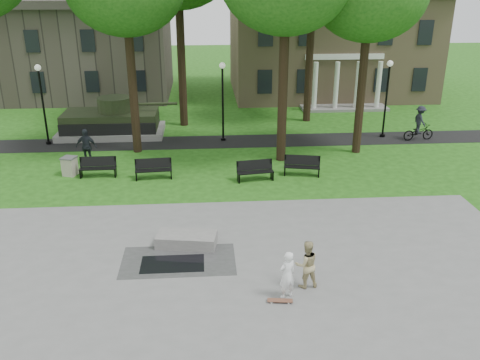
# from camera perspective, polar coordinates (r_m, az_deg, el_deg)

# --- Properties ---
(ground) EXTENTS (120.00, 120.00, 0.00)m
(ground) POSITION_cam_1_polar(r_m,az_deg,el_deg) (19.90, -1.84, -6.10)
(ground) COLOR #1E4D12
(ground) RESTS_ON ground
(plaza) EXTENTS (22.00, 16.00, 0.02)m
(plaza) POSITION_cam_1_polar(r_m,az_deg,el_deg) (15.65, -1.04, -14.63)
(plaza) COLOR gray
(plaza) RESTS_ON ground
(footpath) EXTENTS (44.00, 2.60, 0.01)m
(footpath) POSITION_cam_1_polar(r_m,az_deg,el_deg) (31.02, -2.79, 4.31)
(footpath) COLOR black
(footpath) RESTS_ON ground
(building_right) EXTENTS (17.00, 12.00, 8.60)m
(building_right) POSITION_cam_1_polar(r_m,az_deg,el_deg) (45.13, 9.85, 15.16)
(building_right) COLOR #9E8460
(building_right) RESTS_ON ground
(building_left) EXTENTS (15.00, 10.00, 7.20)m
(building_left) POSITION_cam_1_polar(r_m,az_deg,el_deg) (45.64, -17.76, 13.60)
(building_left) COLOR #4C443D
(building_left) RESTS_ON ground
(lamp_left) EXTENTS (0.36, 0.36, 4.73)m
(lamp_left) POSITION_cam_1_polar(r_m,az_deg,el_deg) (31.98, -21.33, 8.56)
(lamp_left) COLOR black
(lamp_left) RESTS_ON ground
(lamp_mid) EXTENTS (0.36, 0.36, 4.73)m
(lamp_mid) POSITION_cam_1_polar(r_m,az_deg,el_deg) (30.61, -1.96, 9.48)
(lamp_mid) COLOR black
(lamp_mid) RESTS_ON ground
(lamp_right) EXTENTS (0.36, 0.36, 4.73)m
(lamp_right) POSITION_cam_1_polar(r_m,az_deg,el_deg) (32.55, 16.17, 9.39)
(lamp_right) COLOR black
(lamp_right) RESTS_ON ground
(tank_monument) EXTENTS (7.45, 3.40, 2.40)m
(tank_monument) POSITION_cam_1_polar(r_m,az_deg,el_deg) (33.21, -14.20, 6.37)
(tank_monument) COLOR gray
(tank_monument) RESTS_ON ground
(puddle) EXTENTS (2.20, 1.20, 0.00)m
(puddle) POSITION_cam_1_polar(r_m,az_deg,el_deg) (18.08, -7.59, -9.31)
(puddle) COLOR black
(puddle) RESTS_ON plaza
(concrete_block) EXTENTS (2.33, 1.34, 0.45)m
(concrete_block) POSITION_cam_1_polar(r_m,az_deg,el_deg) (19.10, -6.01, -6.66)
(concrete_block) COLOR gray
(concrete_block) RESTS_ON plaza
(skateboard) EXTENTS (0.80, 0.30, 0.07)m
(skateboard) POSITION_cam_1_polar(r_m,az_deg,el_deg) (16.08, 4.51, -13.41)
(skateboard) COLOR brown
(skateboard) RESTS_ON plaza
(skateboarder) EXTENTS (0.69, 0.61, 1.60)m
(skateboarder) POSITION_cam_1_polar(r_m,az_deg,el_deg) (15.90, 5.31, -10.57)
(skateboarder) COLOR white
(skateboarder) RESTS_ON plaza
(friend_watching) EXTENTS (0.87, 0.72, 1.62)m
(friend_watching) POSITION_cam_1_polar(r_m,az_deg,el_deg) (16.48, 7.46, -9.36)
(friend_watching) COLOR tan
(friend_watching) RESTS_ON plaza
(pedestrian_walker) EXTENTS (1.20, 0.64, 1.94)m
(pedestrian_walker) POSITION_cam_1_polar(r_m,az_deg,el_deg) (28.13, -16.89, 3.59)
(pedestrian_walker) COLOR black
(pedestrian_walker) RESTS_ON ground
(cyclist) EXTENTS (1.99, 1.15, 2.14)m
(cyclist) POSITION_cam_1_polar(r_m,az_deg,el_deg) (32.96, 19.48, 5.71)
(cyclist) COLOR black
(cyclist) RESTS_ON ground
(park_bench_0) EXTENTS (1.80, 0.54, 1.00)m
(park_bench_0) POSITION_cam_1_polar(r_m,az_deg,el_deg) (26.35, -15.65, 1.48)
(park_bench_0) COLOR black
(park_bench_0) RESTS_ON ground
(park_bench_1) EXTENTS (1.83, 0.66, 1.00)m
(park_bench_1) POSITION_cam_1_polar(r_m,az_deg,el_deg) (25.48, -9.68, 1.30)
(park_bench_1) COLOR black
(park_bench_1) RESTS_ON ground
(park_bench_2) EXTENTS (1.85, 0.78, 1.00)m
(park_bench_2) POSITION_cam_1_polar(r_m,az_deg,el_deg) (24.90, 1.72, 1.12)
(park_bench_2) COLOR black
(park_bench_2) RESTS_ON ground
(park_bench_3) EXTENTS (1.85, 0.88, 1.00)m
(park_bench_3) POSITION_cam_1_polar(r_m,az_deg,el_deg) (25.74, 6.94, 1.67)
(park_bench_3) COLOR black
(park_bench_3) RESTS_ON ground
(trash_bin) EXTENTS (0.83, 0.83, 0.96)m
(trash_bin) POSITION_cam_1_polar(r_m,az_deg,el_deg) (26.94, -18.59, 1.50)
(trash_bin) COLOR #AEA78F
(trash_bin) RESTS_ON ground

